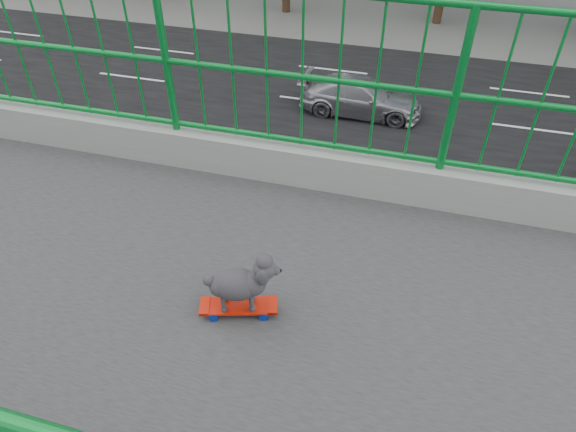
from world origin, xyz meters
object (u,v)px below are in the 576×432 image
Objects in this scene: poodle at (241,282)px; car_3 at (361,96)px; car_6 at (44,150)px; skateboard at (239,307)px; car_0 at (291,281)px.

poodle is 16.95m from car_3.
poodle reaches higher than car_3.
poodle is at bearing 47.93° from car_6.
skateboard is at bearing 47.85° from car_6.
car_0 is at bearing 70.06° from car_6.
car_3 is 10.93m from car_6.
skateboard is at bearing 12.31° from car_0.
car_0 is 9.60m from car_3.
car_0 is at bearing 175.96° from poodle.
car_0 is 0.79× the size of car_6.
car_0 is 0.93× the size of car_3.
car_3 is at bearing 168.17° from poodle.
poodle is 0.08× the size of car_6.
poodle is 15.14m from car_6.
poodle reaches higher than skateboard.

